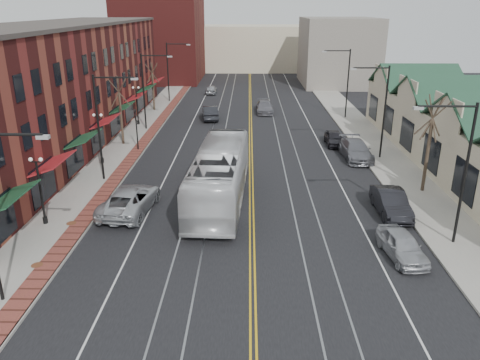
{
  "coord_description": "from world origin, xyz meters",
  "views": [
    {
      "loc": [
        -0.27,
        -18.01,
        12.77
      ],
      "look_at": [
        -0.78,
        10.92,
        2.0
      ],
      "focal_mm": 35.0,
      "sensor_mm": 36.0,
      "label": 1
    }
  ],
  "objects_px": {
    "parked_car_b": "(391,203)",
    "parked_car_d": "(334,138)",
    "parked_suv": "(130,200)",
    "parked_car_c": "(356,150)",
    "transit_bus": "(220,175)",
    "parked_car_a": "(402,245)"
  },
  "relations": [
    {
      "from": "parked_suv",
      "to": "parked_car_d",
      "type": "relative_size",
      "value": 1.51
    },
    {
      "from": "parked_car_c",
      "to": "transit_bus",
      "type": "bearing_deg",
      "value": -141.75
    },
    {
      "from": "parked_car_a",
      "to": "parked_car_c",
      "type": "height_order",
      "value": "parked_car_c"
    },
    {
      "from": "parked_car_c",
      "to": "parked_car_d",
      "type": "relative_size",
      "value": 1.38
    },
    {
      "from": "parked_suv",
      "to": "transit_bus",
      "type": "bearing_deg",
      "value": -154.4
    },
    {
      "from": "parked_car_d",
      "to": "parked_suv",
      "type": "bearing_deg",
      "value": -134.29
    },
    {
      "from": "parked_car_c",
      "to": "parked_car_b",
      "type": "bearing_deg",
      "value": -93.09
    },
    {
      "from": "parked_car_a",
      "to": "parked_car_d",
      "type": "bearing_deg",
      "value": 83.04
    },
    {
      "from": "parked_suv",
      "to": "parked_car_a",
      "type": "bearing_deg",
      "value": 166.56
    },
    {
      "from": "parked_suv",
      "to": "parked_car_b",
      "type": "bearing_deg",
      "value": -174.13
    },
    {
      "from": "parked_car_b",
      "to": "parked_car_c",
      "type": "relative_size",
      "value": 0.87
    },
    {
      "from": "parked_suv",
      "to": "parked_car_c",
      "type": "xyz_separation_m",
      "value": [
        17.31,
        11.75,
        -0.04
      ]
    },
    {
      "from": "transit_bus",
      "to": "parked_car_d",
      "type": "xyz_separation_m",
      "value": [
        10.36,
        14.1,
        -1.2
      ]
    },
    {
      "from": "parked_car_b",
      "to": "parked_car_d",
      "type": "bearing_deg",
      "value": 93.21
    },
    {
      "from": "parked_car_a",
      "to": "parked_car_b",
      "type": "distance_m",
      "value": 5.72
    },
    {
      "from": "transit_bus",
      "to": "parked_car_b",
      "type": "bearing_deg",
      "value": 172.28
    },
    {
      "from": "transit_bus",
      "to": "parked_car_c",
      "type": "bearing_deg",
      "value": -136.93
    },
    {
      "from": "transit_bus",
      "to": "parked_car_b",
      "type": "distance_m",
      "value": 11.5
    },
    {
      "from": "parked_car_b",
      "to": "parked_suv",
      "type": "bearing_deg",
      "value": 179.85
    },
    {
      "from": "parked_car_b",
      "to": "parked_car_d",
      "type": "distance_m",
      "value": 16.25
    },
    {
      "from": "parked_suv",
      "to": "parked_car_a",
      "type": "relative_size",
      "value": 1.46
    },
    {
      "from": "parked_suv",
      "to": "parked_car_b",
      "type": "relative_size",
      "value": 1.26
    }
  ]
}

